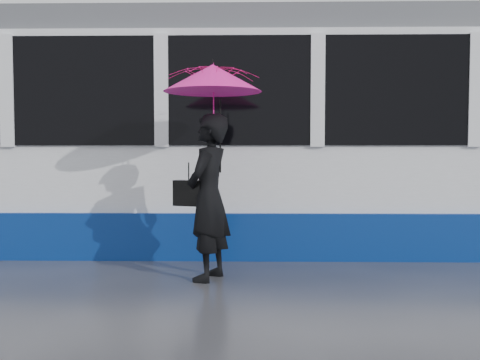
{
  "coord_description": "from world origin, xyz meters",
  "views": [
    {
      "loc": [
        0.12,
        -5.61,
        1.42
      ],
      "look_at": [
        -0.01,
        0.38,
        1.1
      ],
      "focal_mm": 40.0,
      "sensor_mm": 36.0,
      "label": 1
    }
  ],
  "objects": [
    {
      "name": "ground",
      "position": [
        0.0,
        0.0,
        0.0
      ],
      "size": [
        90.0,
        90.0,
        0.0
      ],
      "primitive_type": "plane",
      "color": "#2B2B30",
      "rests_on": "ground"
    },
    {
      "name": "rails",
      "position": [
        0.0,
        2.5,
        0.01
      ],
      "size": [
        34.0,
        1.51,
        0.02
      ],
      "color": "#3F3D38",
      "rests_on": "ground"
    },
    {
      "name": "tram",
      "position": [
        -0.53,
        2.5,
        1.64
      ],
      "size": [
        26.0,
        2.56,
        3.35
      ],
      "color": "white",
      "rests_on": "ground"
    },
    {
      "name": "woman",
      "position": [
        -0.35,
        0.25,
        0.92
      ],
      "size": [
        0.63,
        0.77,
        1.83
      ],
      "primitive_type": "imported",
      "rotation": [
        0.0,
        0.0,
        -1.9
      ],
      "color": "black",
      "rests_on": "ground"
    },
    {
      "name": "umbrella",
      "position": [
        -0.3,
        0.25,
        2.01
      ],
      "size": [
        1.36,
        1.36,
        1.24
      ],
      "rotation": [
        0.0,
        0.0,
        -0.32
      ],
      "color": "#F2147E",
      "rests_on": "ground"
    },
    {
      "name": "handbag",
      "position": [
        -0.57,
        0.27,
        0.96
      ],
      "size": [
        0.36,
        0.24,
        0.46
      ],
      "rotation": [
        0.0,
        0.0,
        -0.32
      ],
      "color": "black",
      "rests_on": "ground"
    }
  ]
}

